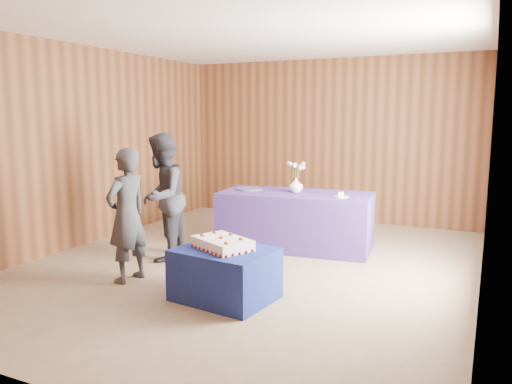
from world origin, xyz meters
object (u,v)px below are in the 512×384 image
Objects in this scene: serving_table at (295,220)px; guest_left at (127,216)px; sheet_cake at (222,243)px; cake_table at (225,274)px; vase at (296,185)px; guest_right at (162,197)px.

guest_left is at bearing -124.91° from serving_table.
sheet_cake is (0.04, -2.08, 0.18)m from serving_table.
guest_left reaches higher than cake_table.
guest_left reaches higher than sheet_cake.
vase is 0.12× the size of guest_right.
guest_left reaches higher than vase.
cake_table is 1.71m from guest_right.
guest_right is (-1.33, 0.88, 0.23)m from sheet_cake.
serving_table is at bearing 99.24° from cake_table.
vase is at bearing 102.93° from serving_table.
cake_table is 4.64× the size of vase.
sheet_cake is at bearing -88.58° from vase.
sheet_cake is at bearing -95.00° from serving_table.
cake_table is at bearing -94.16° from serving_table.
guest_right is (-1.36, 0.89, 0.53)m from cake_table.
guest_left is 0.92× the size of guest_right.
guest_right is at bearing 154.28° from cake_table.
cake_table is at bearing -87.76° from vase.
guest_left is (-1.17, 0.02, 0.17)m from sheet_cake.
serving_table is 2.37m from guest_left.
guest_left is (-1.13, -2.06, 0.34)m from serving_table.
cake_table is 0.45× the size of serving_table.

